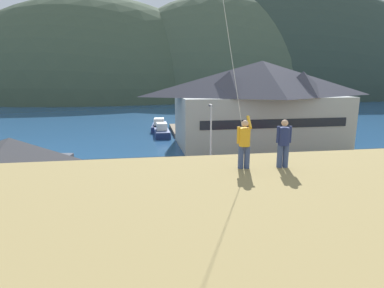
{
  "coord_description": "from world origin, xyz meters",
  "views": [
    {
      "loc": [
        -4.69,
        -18.35,
        9.51
      ],
      "look_at": [
        -0.52,
        9.0,
        3.44
      ],
      "focal_mm": 29.23,
      "sensor_mm": 36.0,
      "label": 1
    }
  ],
  "objects": [
    {
      "name": "ground_plane",
      "position": [
        0.0,
        0.0,
        0.0
      ],
      "size": [
        600.0,
        600.0,
        0.0
      ],
      "primitive_type": "plane",
      "color": "#66604C"
    },
    {
      "name": "parking_lot_pad",
      "position": [
        0.0,
        5.0,
        0.05
      ],
      "size": [
        40.0,
        20.0,
        0.1
      ],
      "primitive_type": "cube",
      "color": "slate",
      "rests_on": "ground"
    },
    {
      "name": "bay_water",
      "position": [
        0.0,
        60.0,
        0.01
      ],
      "size": [
        360.0,
        84.0,
        0.03
      ],
      "primitive_type": "cube",
      "color": "navy",
      "rests_on": "ground"
    },
    {
      "name": "far_hill_west_ridge",
      "position": [
        -23.71,
        119.63,
        0.0
      ],
      "size": [
        118.72,
        73.94,
        80.37
      ],
      "primitive_type": "ellipsoid",
      "color": "#3D4C38",
      "rests_on": "ground"
    },
    {
      "name": "far_hill_east_peak",
      "position": [
        25.89,
        121.31,
        0.0
      ],
      "size": [
        149.17,
        46.36,
        51.78
      ],
      "primitive_type": "ellipsoid",
      "color": "#334733",
      "rests_on": "ground"
    },
    {
      "name": "far_hill_center_saddle",
      "position": [
        29.18,
        116.58,
        0.0
      ],
      "size": [
        102.78,
        64.86,
        84.47
      ],
      "primitive_type": "ellipsoid",
      "color": "#42513D",
      "rests_on": "ground"
    },
    {
      "name": "far_hill_far_shoulder",
      "position": [
        65.74,
        113.04,
        0.0
      ],
      "size": [
        135.01,
        54.78,
        91.06
      ],
      "primitive_type": "ellipsoid",
      "color": "#2D3D33",
      "rests_on": "ground"
    },
    {
      "name": "harbor_lodge",
      "position": [
        11.11,
        22.67,
        6.11
      ],
      "size": [
        23.98,
        11.79,
        11.45
      ],
      "color": "#999E99",
      "rests_on": "ground"
    },
    {
      "name": "storage_shed_near_lot",
      "position": [
        -13.91,
        4.25,
        2.78
      ],
      "size": [
        7.97,
        6.22,
        5.36
      ],
      "color": "#474C56",
      "rests_on": "ground"
    },
    {
      "name": "wharf_dock",
      "position": [
        1.42,
        34.14,
        0.35
      ],
      "size": [
        3.2,
        10.41,
        0.7
      ],
      "color": "#70604C",
      "rests_on": "ground"
    },
    {
      "name": "moored_boat_wharfside",
      "position": [
        -2.05,
        31.46,
        0.72
      ],
      "size": [
        2.42,
        7.16,
        2.16
      ],
      "color": "navy",
      "rests_on": "ground"
    },
    {
      "name": "moored_boat_outer_mooring",
      "position": [
        5.12,
        31.15,
        0.72
      ],
      "size": [
        3.41,
        8.59,
        2.16
      ],
      "color": "navy",
      "rests_on": "ground"
    },
    {
      "name": "moored_boat_inner_slip",
      "position": [
        -2.15,
        37.05,
        0.72
      ],
      "size": [
        3.18,
        7.8,
        2.16
      ],
      "color": "navy",
      "rests_on": "ground"
    },
    {
      "name": "parked_car_front_row_end",
      "position": [
        -4.24,
        0.37,
        1.06
      ],
      "size": [
        4.21,
        2.07,
        1.82
      ],
      "color": "black",
      "rests_on": "parking_lot_pad"
    },
    {
      "name": "parked_car_corner_spot",
      "position": [
        -6.83,
        7.27,
        1.06
      ],
      "size": [
        4.34,
        2.35,
        1.82
      ],
      "color": "navy",
      "rests_on": "parking_lot_pad"
    },
    {
      "name": "parked_car_mid_row_far",
      "position": [
        10.6,
        0.56,
        1.06
      ],
      "size": [
        4.32,
        2.29,
        1.82
      ],
      "color": "#9EA3A8",
      "rests_on": "parking_lot_pad"
    },
    {
      "name": "parked_car_mid_row_near",
      "position": [
        0.39,
        7.34,
        1.06
      ],
      "size": [
        4.25,
        2.14,
        1.82
      ],
      "color": "#9EA3A8",
      "rests_on": "parking_lot_pad"
    },
    {
      "name": "parked_car_front_row_silver",
      "position": [
        7.86,
        6.6,
        1.06
      ],
      "size": [
        4.23,
        2.12,
        1.82
      ],
      "color": "red",
      "rests_on": "parking_lot_pad"
    },
    {
      "name": "parked_car_front_row_red",
      "position": [
        3.68,
        0.1,
        1.06
      ],
      "size": [
        4.29,
        2.24,
        1.82
      ],
      "color": "silver",
      "rests_on": "parking_lot_pad"
    },
    {
      "name": "parked_car_back_row_left",
      "position": [
        13.2,
        6.47,
        1.06
      ],
      "size": [
        4.3,
        2.25,
        1.82
      ],
      "color": "red",
      "rests_on": "parking_lot_pad"
    },
    {
      "name": "parked_car_back_row_right",
      "position": [
        -9.85,
        0.35,
        1.06
      ],
      "size": [
        4.31,
        2.27,
        1.82
      ],
      "color": "silver",
      "rests_on": "parking_lot_pad"
    },
    {
      "name": "parking_light_pole",
      "position": [
        1.55,
        10.56,
        4.0
      ],
      "size": [
        0.24,
        0.78,
        6.74
      ],
      "color": "#ADADB2",
      "rests_on": "parking_lot_pad"
    },
    {
      "name": "person_kite_flyer",
      "position": [
        -1.23,
        -7.96,
        7.2
      ],
      "size": [
        0.56,
        0.64,
        1.86
      ],
      "color": "#384770",
      "rests_on": "grassy_hill_foreground"
    },
    {
      "name": "person_companion",
      "position": [
        0.2,
        -8.06,
        7.19
      ],
      "size": [
        0.55,
        0.4,
        1.74
      ],
      "color": "#384770",
      "rests_on": "grassy_hill_foreground"
    }
  ]
}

